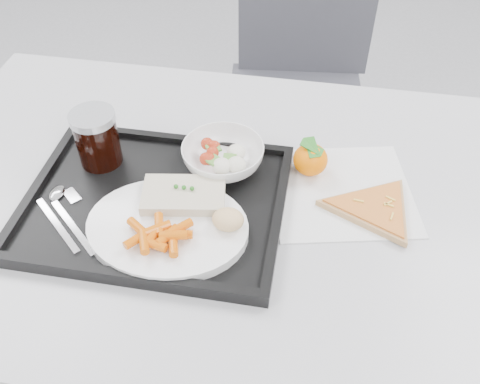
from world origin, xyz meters
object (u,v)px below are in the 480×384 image
Objects in this scene: chair at (300,69)px; salad_bowl at (223,156)px; dinner_plate at (168,228)px; table at (220,220)px; tray at (156,203)px; pizza_slice at (374,208)px; tangerine at (310,159)px; cola_glass at (97,137)px.

salad_bowl is at bearing -97.22° from chair.
dinner_plate is (-0.15, -0.91, 0.24)m from chair.
salad_bowl reaches higher than table.
tray is (-0.19, -0.84, 0.22)m from chair.
pizza_slice is (0.28, 0.00, 0.08)m from table.
tangerine reaches higher than pizza_slice.
dinner_plate is (-0.06, -0.11, 0.09)m from table.
table is at bearing 25.07° from tray.
tray is at bearing 122.25° from dinner_plate.
cola_glass is at bearing 138.52° from dinner_plate.
salad_bowl is at bearing 5.93° from cola_glass.
pizza_slice is (0.19, -0.79, 0.22)m from chair.
tray is 1.67× the size of dinner_plate.
pizza_slice is at bearing 0.84° from table.
chair is 13.81× the size of tangerine.
tangerine reaches higher than dinner_plate.
table is 0.16m from dinner_plate.
cola_glass is at bearing 176.18° from pizza_slice.
dinner_plate is at bearing -41.48° from cola_glass.
dinner_plate is at bearing -119.20° from table.
dinner_plate is 1.29× the size of pizza_slice.
cola_glass is (-0.17, 0.15, 0.05)m from dinner_plate.
tray is at bearing -33.64° from cola_glass.
salad_bowl is 2.26× the size of tangerine.
tangerine is at bearing 28.72° from table.
chair is 6.11× the size of salad_bowl.
pizza_slice is (0.12, -0.08, -0.02)m from tangerine.
table is 0.14m from tray.
cola_glass is (-0.23, -0.02, 0.03)m from salad_bowl.
tangerine is 0.15m from pizza_slice.
chair is at bearing 77.14° from tray.
cola_glass is (-0.23, 0.04, 0.14)m from table.
tray is 6.68× the size of tangerine.
chair reaches higher than table.
cola_glass reaches higher than salad_bowl.
chair is at bearing 66.86° from cola_glass.
tray reaches higher than pizza_slice.
cola_glass is at bearing -113.14° from chair.
tray is 0.17m from cola_glass.
dinner_plate is 2.50× the size of cola_glass.
tray is at bearing -131.97° from salad_bowl.
table is 0.12m from salad_bowl.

